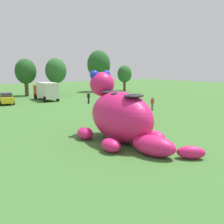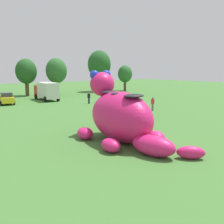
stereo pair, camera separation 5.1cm
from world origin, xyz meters
name	(u,v)px [view 2 (the right image)]	position (x,y,z in m)	size (l,w,h in m)	color
ground_plane	(143,143)	(0.00, 0.00, 0.00)	(160.00, 160.00, 0.00)	#427533
giant_inflatable_creature	(121,116)	(-0.88, 1.39, 1.85)	(5.46, 10.04, 5.06)	#E01E6B
car_yellow	(7,98)	(-2.16, 26.45, 0.86)	(2.39, 4.31, 1.72)	yellow
box_truck	(46,91)	(4.43, 27.38, 1.60)	(2.61, 6.49, 2.95)	#B2231E
tree_centre	(26,72)	(4.28, 36.31, 4.62)	(3.98, 3.98, 7.06)	brown
tree_centre_right	(56,71)	(9.28, 33.68, 4.72)	(4.07, 4.07, 7.22)	brown
tree_mid_right	(99,65)	(20.67, 35.56, 6.04)	(5.20, 5.20, 9.23)	brown
tree_right	(125,74)	(26.56, 33.47, 3.91)	(3.37, 3.37, 5.98)	brown
spectator_near_inflatable	(153,104)	(10.64, 9.25, 0.85)	(0.38, 0.26, 1.71)	#726656
spectator_mid_field	(138,109)	(6.71, 7.65, 0.85)	(0.38, 0.26, 1.71)	#2D334C
spectator_by_cars	(141,105)	(9.16, 9.74, 0.85)	(0.38, 0.26, 1.71)	#726656
spectator_wandering	(89,98)	(7.77, 19.52, 0.85)	(0.38, 0.26, 1.71)	black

